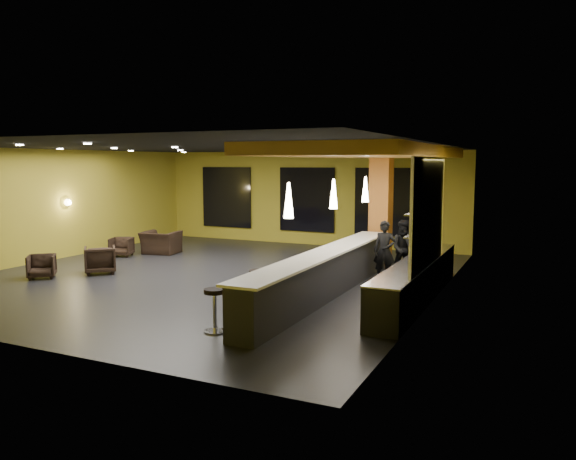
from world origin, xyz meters
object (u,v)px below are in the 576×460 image
at_px(pendant_0, 289,200).
at_px(bar_stool_3, 326,261).
at_px(pendant_2, 365,189).
at_px(bar_stool_4, 348,253).
at_px(staff_b, 405,249).
at_px(armchair_c, 121,247).
at_px(bar_stool_0, 215,305).
at_px(column, 381,207).
at_px(pendant_1, 334,194).
at_px(bar_counter, 325,275).
at_px(armchair_b, 100,260).
at_px(armchair_a, 42,266).
at_px(bar_stool_1, 259,284).
at_px(armchair_d, 161,243).
at_px(prep_counter, 416,282).
at_px(staff_c, 415,247).
at_px(staff_a, 385,251).
at_px(bar_stool_2, 297,273).

xyz_separation_m(pendant_0, bar_stool_3, (-0.65, 3.74, -1.85)).
distance_m(pendant_2, bar_stool_4, 2.07).
height_order(staff_b, armchair_c, staff_b).
distance_m(pendant_2, bar_stool_0, 6.75).
relative_size(column, staff_b, 2.26).
distance_m(pendant_1, bar_stool_3, 2.32).
bearing_deg(bar_stool_3, bar_counter, -69.40).
bearing_deg(column, armchair_b, -144.75).
bearing_deg(bar_stool_3, pendant_1, -62.19).
xyz_separation_m(armchair_a, bar_stool_4, (6.97, 4.84, 0.14)).
bearing_deg(armchair_c, bar_stool_1, -51.93).
distance_m(staff_b, armchair_d, 8.46).
bearing_deg(armchair_d, armchair_a, 77.34).
relative_size(prep_counter, staff_c, 3.59).
relative_size(staff_c, armchair_a, 2.39).
bearing_deg(pendant_0, armchair_a, 174.76).
xyz_separation_m(pendant_1, staff_b, (1.14, 2.44, -1.57)).
relative_size(armchair_a, bar_stool_3, 0.89).
height_order(pendant_0, armchair_c, pendant_0).
distance_m(pendant_0, bar_stool_1, 2.02).
bearing_deg(staff_b, prep_counter, -85.63).
xyz_separation_m(bar_counter, armchair_c, (-8.12, 2.35, -0.18)).
bearing_deg(column, bar_stool_3, -102.88).
bearing_deg(bar_stool_0, staff_c, 70.76).
bearing_deg(staff_b, staff_a, -133.13).
bearing_deg(pendant_2, column, 90.00).
relative_size(prep_counter, bar_stool_4, 8.35).
bearing_deg(bar_stool_0, bar_stool_4, 88.77).
distance_m(column, staff_b, 2.24).
bearing_deg(bar_counter, staff_c, 64.25).
distance_m(pendant_2, armchair_d, 7.57).
bearing_deg(bar_stool_2, column, 81.65).
bearing_deg(armchair_b, pendant_2, 161.37).
relative_size(pendant_1, armchair_c, 1.01).
xyz_separation_m(prep_counter, pendant_1, (-2.00, 0.00, 1.92)).
distance_m(staff_b, armchair_b, 8.42).
bearing_deg(staff_c, armchair_a, -153.08).
relative_size(armchair_b, bar_stool_0, 1.04).
relative_size(bar_stool_2, bar_stool_4, 1.09).
bearing_deg(bar_counter, armchair_a, -170.34).
distance_m(armchair_b, armchair_c, 2.86).
xyz_separation_m(column, armchair_c, (-8.12, -2.25, -1.43)).
distance_m(prep_counter, armchair_d, 9.73).
xyz_separation_m(bar_counter, armchair_d, (-7.30, 3.36, -0.12)).
relative_size(bar_counter, armchair_b, 9.53).
bearing_deg(bar_stool_1, pendant_0, -19.91).
distance_m(armchair_c, bar_stool_1, 8.34).
height_order(staff_b, armchair_b, staff_b).
distance_m(column, armchair_a, 9.75).
distance_m(armchair_a, bar_stool_1, 6.82).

